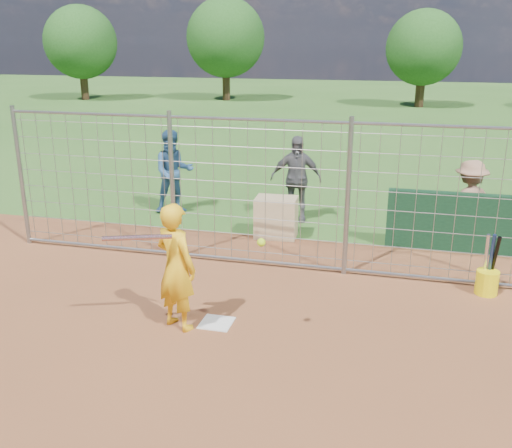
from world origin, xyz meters
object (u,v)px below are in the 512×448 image
(bystander_a, at_px, (174,172))
(equipment_bin, at_px, (276,217))
(bystander_b, at_px, (296,179))
(bystander_c, at_px, (469,204))
(bucket_with_bats, at_px, (487,279))
(batter, at_px, (176,267))

(bystander_a, distance_m, equipment_bin, 2.86)
(bystander_b, xyz_separation_m, equipment_bin, (-0.16, -1.17, -0.52))
(bystander_c, height_order, bucket_with_bats, bystander_c)
(equipment_bin, distance_m, bucket_with_bats, 4.11)
(bystander_b, bearing_deg, equipment_bin, -106.73)
(batter, xyz_separation_m, bystander_a, (-2.12, 5.06, 0.05))
(bystander_a, relative_size, equipment_bin, 2.31)
(batter, xyz_separation_m, equipment_bin, (0.47, 3.95, -0.47))
(batter, relative_size, bystander_a, 0.94)
(bystander_a, relative_size, bystander_c, 1.12)
(batter, height_order, bystander_c, batter)
(bystander_b, distance_m, bucket_with_bats, 4.66)
(batter, distance_m, bystander_a, 5.49)
(bystander_a, distance_m, bystander_b, 2.75)
(bystander_a, distance_m, bystander_c, 6.19)
(equipment_bin, bearing_deg, bucket_with_bats, -29.07)
(bystander_a, height_order, bucket_with_bats, bystander_a)
(bystander_a, bearing_deg, bucket_with_bats, -53.66)
(bystander_a, height_order, bystander_c, bystander_a)
(batter, bearing_deg, bystander_c, -109.73)
(batter, bearing_deg, equipment_bin, -73.47)
(batter, relative_size, bystander_b, 0.95)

